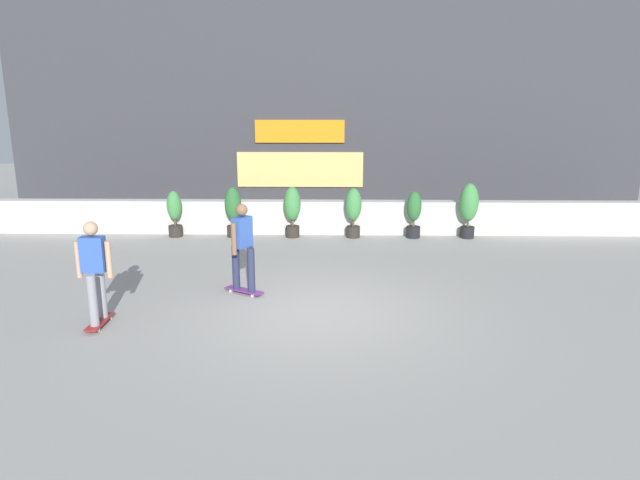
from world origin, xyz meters
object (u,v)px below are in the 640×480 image
potted_plant_2 (292,209)px  potted_plant_5 (469,207)px  skater_mid_plaza (94,269)px  potted_plant_1 (233,209)px  skater_far_left (243,245)px  potted_plant_4 (414,213)px  potted_plant_3 (353,210)px  potted_plant_0 (174,212)px

potted_plant_2 → potted_plant_5: (4.60, 0.00, 0.08)m
potted_plant_5 → skater_mid_plaza: skater_mid_plaza is taller
potted_plant_1 → skater_far_left: skater_far_left is taller
potted_plant_2 → skater_mid_plaza: bearing=-113.2°
skater_mid_plaza → skater_far_left: bearing=37.8°
skater_far_left → potted_plant_2: bearing=82.7°
potted_plant_5 → potted_plant_2: bearing=180.0°
potted_plant_1 → potted_plant_2: bearing=0.0°
skater_far_left → potted_plant_4: bearing=50.7°
potted_plant_2 → skater_mid_plaza: 6.76m
potted_plant_5 → skater_mid_plaza: 9.56m
potted_plant_2 → skater_far_left: 4.65m
potted_plant_3 → potted_plant_4: potted_plant_3 is taller
potted_plant_1 → potted_plant_4: bearing=0.0°
potted_plant_0 → potted_plant_4: (6.30, 0.00, 0.01)m
potted_plant_5 → skater_far_left: skater_far_left is taller
potted_plant_1 → potted_plant_2: 1.56m
potted_plant_3 → skater_far_left: (-2.19, -4.61, 0.21)m
potted_plant_2 → potted_plant_3: 1.60m
potted_plant_3 → potted_plant_5: (3.00, 0.00, 0.10)m
potted_plant_2 → potted_plant_1: bearing=180.0°
potted_plant_0 → potted_plant_4: bearing=0.0°
potted_plant_0 → potted_plant_4: potted_plant_4 is taller
potted_plant_0 → potted_plant_1: size_ratio=0.92×
potted_plant_1 → potted_plant_0: bearing=180.0°
potted_plant_2 → potted_plant_4: (3.18, 0.00, -0.10)m
potted_plant_1 → potted_plant_4: 4.75m
potted_plant_1 → potted_plant_3: bearing=0.0°
potted_plant_1 → skater_far_left: (0.97, -4.61, 0.19)m
potted_plant_0 → skater_mid_plaza: (0.46, -6.21, 0.29)m
potted_plant_2 → potted_plant_0: bearing=180.0°
potted_plant_0 → skater_mid_plaza: 6.23m
potted_plant_1 → potted_plant_5: potted_plant_5 is taller
potted_plant_2 → skater_mid_plaza: (-2.66, -6.21, 0.18)m
potted_plant_3 → potted_plant_1: bearing=180.0°
potted_plant_1 → potted_plant_3: potted_plant_1 is taller
potted_plant_5 → skater_mid_plaza: size_ratio=0.85×
potted_plant_1 → skater_far_left: 4.71m
potted_plant_5 → potted_plant_0: bearing=180.0°
potted_plant_5 → potted_plant_4: bearing=180.0°
potted_plant_5 → skater_far_left: 6.95m
potted_plant_4 → skater_far_left: size_ratio=0.72×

